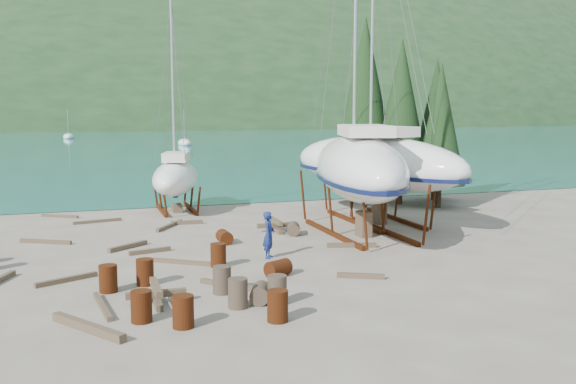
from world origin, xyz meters
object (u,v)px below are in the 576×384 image
object	(u,v)px
large_sailboat_near	(359,167)
small_sailboat_shore	(176,177)
large_sailboat_far	(375,162)
worker	(269,235)

from	to	relation	value
large_sailboat_near	small_sailboat_shore	world-z (taller)	large_sailboat_near
large_sailboat_far	worker	bearing A→B (deg)	-158.62
large_sailboat_near	small_sailboat_shore	distance (m)	11.84
large_sailboat_near	large_sailboat_far	size ratio (longest dim) A/B	1.05
large_sailboat_near	worker	xyz separation A→B (m)	(-5.32, -3.33, -2.25)
large_sailboat_near	large_sailboat_far	distance (m)	3.56
large_sailboat_far	small_sailboat_shore	world-z (taller)	large_sailboat_far
small_sailboat_shore	large_sailboat_near	bearing A→B (deg)	-37.22
large_sailboat_far	worker	world-z (taller)	large_sailboat_far
large_sailboat_far	worker	size ratio (longest dim) A/B	10.24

